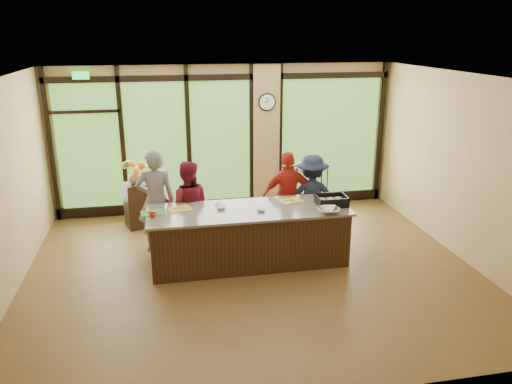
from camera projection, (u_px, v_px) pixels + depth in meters
name	position (u px, v px, depth m)	size (l,w,h in m)	color
floor	(252.00, 270.00, 7.93)	(7.00, 7.00, 0.00)	brown
ceiling	(252.00, 77.00, 7.00)	(7.00, 7.00, 0.00)	white
back_wall	(225.00, 139.00, 10.27)	(7.00, 7.00, 0.00)	tan
left_wall	(1.00, 193.00, 6.83)	(6.00, 6.00, 0.00)	tan
right_wall	(463.00, 168.00, 8.11)	(6.00, 6.00, 0.00)	tan
window_wall	(233.00, 144.00, 10.29)	(6.90, 0.12, 3.00)	tan
island_base	(249.00, 237.00, 8.07)	(3.10, 1.00, 0.88)	black
countertop	(249.00, 210.00, 7.93)	(3.20, 1.10, 0.04)	slate
wall_clock	(267.00, 102.00, 10.07)	(0.36, 0.04, 0.36)	black
cook_left	(156.00, 201.00, 8.41)	(0.65, 0.43, 1.78)	slate
cook_midleft	(188.00, 206.00, 8.48)	(0.76, 0.59, 1.57)	maroon
cook_midright	(288.00, 196.00, 8.88)	(0.95, 0.40, 1.62)	#A32219
cook_right	(312.00, 197.00, 8.98)	(1.00, 0.57, 1.55)	#1B233C
roasting_pan	(331.00, 202.00, 8.11)	(0.49, 0.38, 0.09)	black
mixing_bowl	(329.00, 211.00, 7.74)	(0.34, 0.34, 0.08)	silver
cutting_board_left	(153.00, 213.00, 7.74)	(0.35, 0.26, 0.01)	#2F8130
cutting_board_center	(180.00, 209.00, 7.92)	(0.36, 0.27, 0.01)	gold
cutting_board_right	(291.00, 201.00, 8.30)	(0.37, 0.28, 0.01)	gold
prep_bowl_near	(221.00, 208.00, 7.93)	(0.15, 0.15, 0.05)	white
prep_bowl_mid	(261.00, 210.00, 7.83)	(0.13, 0.13, 0.04)	white
prep_bowl_far	(219.00, 204.00, 8.13)	(0.13, 0.13, 0.03)	white
red_ramekin	(152.00, 215.00, 7.55)	(0.10, 0.10, 0.08)	red
flower_stand	(137.00, 205.00, 9.57)	(0.43, 0.43, 0.87)	black
flower_vase	(135.00, 176.00, 9.39)	(0.27, 0.27, 0.29)	olive
bar_cart	(309.00, 180.00, 10.57)	(0.84, 0.66, 1.01)	black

